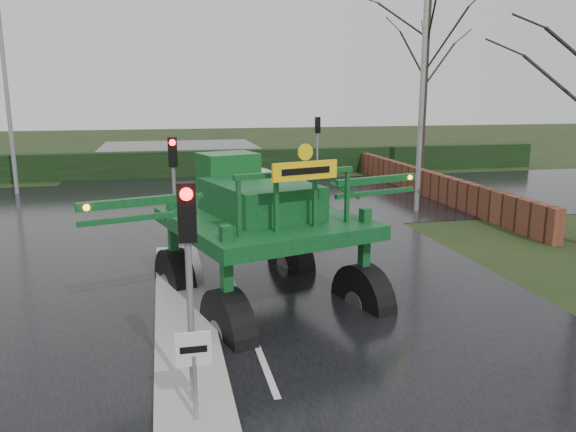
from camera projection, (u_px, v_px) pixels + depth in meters
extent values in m
plane|color=black|center=(266.00, 371.00, 9.80)|extent=(140.00, 140.00, 0.00)
cube|color=black|center=(213.00, 234.00, 19.33)|extent=(14.00, 80.00, 0.02)
cube|color=black|center=(201.00, 202.00, 25.04)|extent=(80.00, 12.00, 0.02)
cube|color=gray|center=(183.00, 309.00, 12.36)|extent=(1.20, 10.00, 0.16)
cube|color=black|center=(191.00, 164.00, 32.51)|extent=(44.00, 0.90, 1.50)
cube|color=#592D1E|center=(419.00, 181.00, 27.17)|extent=(0.40, 20.00, 1.20)
cylinder|color=gray|center=(195.00, 388.00, 7.95)|extent=(0.07, 0.07, 1.00)
cube|color=silver|center=(193.00, 349.00, 7.82)|extent=(0.50, 0.04, 0.50)
cube|color=black|center=(194.00, 350.00, 7.80)|extent=(0.38, 0.01, 0.10)
cylinder|color=gray|center=(190.00, 302.00, 8.19)|extent=(0.10, 0.10, 3.50)
cube|color=black|center=(187.00, 212.00, 7.90)|extent=(0.26, 0.22, 0.85)
sphere|color=#FF0C07|center=(186.00, 194.00, 7.72)|extent=(0.18, 0.18, 0.18)
cylinder|color=gray|center=(175.00, 199.00, 16.29)|extent=(0.10, 0.10, 3.50)
cube|color=black|center=(173.00, 152.00, 16.00)|extent=(0.26, 0.22, 0.85)
sphere|color=#FF0C07|center=(172.00, 143.00, 15.82)|extent=(0.18, 0.18, 0.18)
cylinder|color=gray|center=(317.00, 151.00, 29.88)|extent=(0.10, 0.10, 3.50)
cube|color=black|center=(318.00, 125.00, 29.59)|extent=(0.26, 0.22, 0.85)
sphere|color=#FF0C07|center=(317.00, 120.00, 29.65)|extent=(0.18, 0.18, 0.18)
cylinder|color=gray|center=(422.00, 87.00, 21.99)|extent=(0.20, 0.20, 10.00)
cylinder|color=gray|center=(6.00, 88.00, 25.96)|extent=(0.20, 0.20, 10.00)
cylinder|color=black|center=(425.00, 89.00, 31.53)|extent=(0.32, 0.32, 10.00)
cylinder|color=black|center=(121.00, 279.00, 11.73)|extent=(1.03, 1.93, 1.87)
cylinder|color=#595B56|center=(121.00, 279.00, 11.73)|extent=(0.71, 0.78, 0.65)
cube|color=#0B3D19|center=(117.00, 225.00, 11.48)|extent=(0.26, 0.26, 2.15)
cylinder|color=black|center=(264.00, 257.00, 13.34)|extent=(1.03, 1.93, 1.87)
cylinder|color=#595B56|center=(264.00, 257.00, 13.34)|extent=(0.71, 0.78, 0.65)
cube|color=#0B3D19|center=(264.00, 209.00, 13.09)|extent=(0.26, 0.26, 2.15)
cylinder|color=black|center=(171.00, 339.00, 8.87)|extent=(1.03, 1.93, 1.87)
cylinder|color=#595B56|center=(171.00, 339.00, 8.87)|extent=(0.71, 0.78, 0.65)
cube|color=#0B3D19|center=(168.00, 269.00, 8.62)|extent=(0.26, 0.26, 2.15)
cylinder|color=black|center=(346.00, 302.00, 10.48)|extent=(1.03, 1.93, 1.87)
cylinder|color=#595B56|center=(346.00, 302.00, 10.48)|extent=(0.71, 0.78, 0.65)
cube|color=#0B3D19|center=(347.00, 241.00, 10.23)|extent=(0.26, 0.26, 2.15)
cube|color=#0B3D19|center=(225.00, 202.00, 10.73)|extent=(5.04, 5.41, 0.33)
cube|color=#0B3D19|center=(220.00, 174.00, 10.77)|extent=(2.77, 3.27, 0.84)
cube|color=#135221|center=(187.00, 149.00, 12.29)|extent=(1.66, 1.47, 1.21)
cube|color=#0B3D19|center=(259.00, 136.00, 9.16)|extent=(2.71, 0.91, 0.11)
cube|color=#0B3D19|center=(57.00, 171.00, 8.80)|extent=(2.37, 0.85, 0.17)
cube|color=#0B3D19|center=(364.00, 152.00, 11.66)|extent=(2.37, 0.85, 0.17)
sphere|color=orange|center=(405.00, 150.00, 12.07)|extent=(0.13, 0.13, 0.13)
cube|color=yellow|center=(269.00, 131.00, 8.83)|extent=(1.45, 0.48, 0.37)
cube|color=black|center=(269.00, 131.00, 8.83)|extent=(1.08, 0.33, 0.13)
cylinder|color=yellow|center=(269.00, 107.00, 8.75)|extent=(0.33, 0.13, 0.34)
imported|color=silver|center=(263.00, 201.00, 25.16)|extent=(4.44, 1.60, 1.46)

